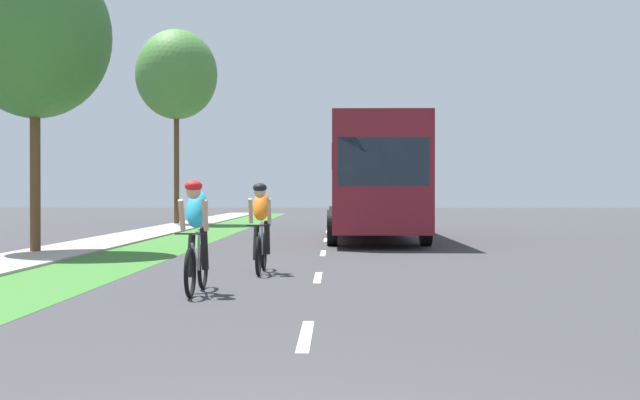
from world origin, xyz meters
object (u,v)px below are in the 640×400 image
Objects in this scene: pickup_white at (352,204)px; street_tree_near at (35,36)px; street_tree_far at (176,75)px; cyclist_trailing at (261,227)px; cyclist_lead at (196,236)px; bus_maroon at (373,175)px.

pickup_white is 27.52m from street_tree_near.
cyclist_trailing is at bearing -75.43° from street_tree_far.
cyclist_trailing is 8.57m from street_tree_near.
cyclist_lead is 0.19× the size of street_tree_far.
pickup_white is (-0.25, 19.33, -1.15)m from bus_maroon.
pickup_white is 0.72× the size of street_tree_near.
pickup_white is (2.23, 30.71, 0.02)m from cyclist_trailing.
cyclist_lead is 0.15× the size of bus_maroon.
bus_maroon reaches higher than pickup_white.
cyclist_lead is at bearing -102.16° from bus_maroon.
street_tree_near is 0.80× the size of street_tree_far.
street_tree_near reaches higher than pickup_white.
street_tree_far is at bearing 90.52° from street_tree_near.
bus_maroon reaches higher than cyclist_lead.
pickup_white is at bearing 85.85° from cyclist_trailing.
street_tree_near is at bearing 140.54° from cyclist_trailing.
bus_maroon is 1.31× the size of street_tree_far.
cyclist_lead is 1.00× the size of cyclist_trailing.
street_tree_near is (-8.20, -6.66, 3.11)m from bus_maroon.
cyclist_trailing is 0.15× the size of bus_maroon.
cyclist_lead is 0.24× the size of street_tree_near.
pickup_white is 12.89m from street_tree_far.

